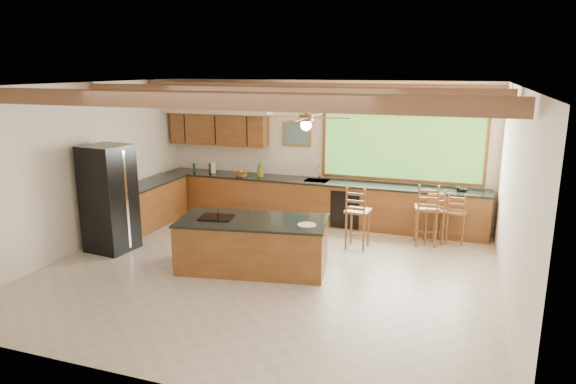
% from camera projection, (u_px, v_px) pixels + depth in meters
% --- Properties ---
extents(ground, '(7.20, 7.20, 0.00)m').
position_uv_depth(ground, '(267.00, 271.00, 8.44)').
color(ground, beige).
rests_on(ground, ground).
extents(room_shell, '(7.27, 6.54, 3.02)m').
position_uv_depth(room_shell, '(270.00, 132.00, 8.57)').
color(room_shell, white).
rests_on(room_shell, ground).
extents(counter_run, '(7.12, 3.10, 1.27)m').
position_uv_depth(counter_run, '(274.00, 202.00, 10.90)').
color(counter_run, brown).
rests_on(counter_run, ground).
extents(island, '(2.58, 1.54, 0.86)m').
position_uv_depth(island, '(253.00, 244.00, 8.46)').
color(island, brown).
rests_on(island, ground).
extents(refrigerator, '(0.82, 0.80, 1.93)m').
position_uv_depth(refrigerator, '(109.00, 198.00, 9.21)').
color(refrigerator, black).
rests_on(refrigerator, ground).
extents(bar_stool_a, '(0.45, 0.45, 1.17)m').
position_uv_depth(bar_stool_a, '(357.00, 212.00, 9.31)').
color(bar_stool_a, brown).
rests_on(bar_stool_a, ground).
extents(bar_stool_b, '(0.49, 0.49, 1.19)m').
position_uv_depth(bar_stool_b, '(426.00, 209.00, 9.48)').
color(bar_stool_b, brown).
rests_on(bar_stool_b, ground).
extents(bar_stool_c, '(0.38, 0.38, 1.01)m').
position_uv_depth(bar_stool_c, '(456.00, 214.00, 9.58)').
color(bar_stool_c, brown).
rests_on(bar_stool_c, ground).
extents(bar_stool_d, '(0.46, 0.46, 1.08)m').
position_uv_depth(bar_stool_d, '(434.00, 211.00, 9.61)').
color(bar_stool_d, brown).
rests_on(bar_stool_d, ground).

